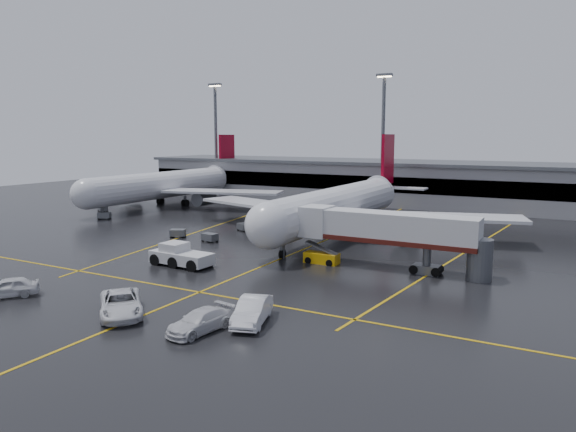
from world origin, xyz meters
The scene contains 22 objects.
ground centered at (0.00, 0.00, 0.00)m, with size 220.00×220.00×0.00m, color black.
apron_line_centre centered at (0.00, 0.00, 0.01)m, with size 0.25×90.00×0.02m, color gold.
apron_line_stop centered at (0.00, -22.00, 0.01)m, with size 60.00×0.25×0.02m, color gold.
apron_line_left centered at (-20.00, 10.00, 0.01)m, with size 0.25×70.00×0.02m, color gold.
apron_line_right centered at (18.00, 10.00, 0.01)m, with size 0.25×70.00×0.02m, color gold.
terminal centered at (0.00, 47.93, 4.32)m, with size 122.00×19.00×8.60m.
light_mast_left centered at (-45.00, 42.00, 14.47)m, with size 3.00×1.20×25.45m.
light_mast_mid centered at (-5.00, 42.00, 14.47)m, with size 3.00×1.20×25.45m.
main_airliner centered at (0.00, 9.70, 4.21)m, with size 48.80×45.60×14.10m.
second_airliner centered at (-42.00, 21.70, 4.21)m, with size 48.80×45.60×14.10m.
jet_bridge centered at (11.87, -6.00, 3.93)m, with size 19.90×3.40×6.05m.
pushback_tractor centered at (-7.87, -15.19, 0.99)m, with size 7.13×3.33×2.50m.
belt_loader centered at (4.91, -7.03, 0.59)m, with size 3.76×1.78×2.38m.
service_van_a centered at (-1.51, -29.66, 0.91)m, with size 3.02×6.55×1.82m, color silver.
service_van_b centered at (5.97, -29.51, 0.77)m, with size 2.16×5.31×1.54m, color silver.
service_van_c centered at (8.24, -26.24, 0.93)m, with size 1.96×5.63×1.86m, color white.
service_van_d centered at (-13.50, -30.97, 0.85)m, with size 2.00×4.98×1.70m, color silver.
baggage_cart_a centered at (-12.84, -3.45, 0.63)m, with size 2.19×1.61×1.12m.
baggage_cart_b centered at (-18.47, -3.11, 0.63)m, with size 2.37×2.05×1.12m.
baggage_cart_c centered at (-13.33, 5.35, 0.63)m, with size 2.37×2.05×1.12m.
baggage_cart_d centered at (-46.89, 9.58, 0.63)m, with size 2.36×2.00×1.12m.
baggage_cart_e centered at (-39.71, 3.41, 0.63)m, with size 2.38×2.13×1.12m.
Camera 1 is at (28.42, -57.68, 13.67)m, focal length 32.85 mm.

